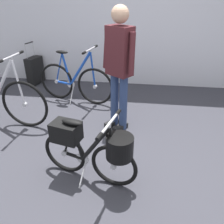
{
  "coord_description": "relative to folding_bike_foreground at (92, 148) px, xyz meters",
  "views": [
    {
      "loc": [
        0.18,
        -2.07,
        1.8
      ],
      "look_at": [
        -0.12,
        0.23,
        0.55
      ],
      "focal_mm": 37.81,
      "sensor_mm": 36.0,
      "label": 1
    }
  ],
  "objects": [
    {
      "name": "ground_plane",
      "position": [
        0.25,
        0.25,
        -0.4
      ],
      "size": [
        6.92,
        6.92,
        0.0
      ],
      "primitive_type": "plane",
      "color": "#38383F"
    },
    {
      "name": "back_wall",
      "position": [
        0.25,
        2.82,
        0.93
      ],
      "size": [
        6.92,
        0.1,
        2.65
      ],
      "primitive_type": "cube",
      "color": "silver",
      "rests_on": "ground_plane"
    },
    {
      "name": "folding_bike_foreground",
      "position": [
        0.0,
        0.0,
        0.0
      ],
      "size": [
        1.02,
        0.52,
        0.74
      ],
      "color": "black",
      "rests_on": "ground_plane"
    },
    {
      "name": "display_bike_right",
      "position": [
        -0.67,
        1.82,
        -0.04
      ],
      "size": [
        1.34,
        0.53,
        0.95
      ],
      "color": "black",
      "rests_on": "ground_plane"
    },
    {
      "name": "visitor_near_wall",
      "position": [
        0.15,
        1.08,
        0.52
      ],
      "size": [
        0.44,
        0.39,
        1.61
      ],
      "color": "navy",
      "rests_on": "ground_plane"
    },
    {
      "name": "rolling_suitcase",
      "position": [
        -1.71,
        2.54,
        -0.12
      ],
      "size": [
        0.27,
        0.39,
        0.83
      ],
      "color": "black",
      "rests_on": "ground_plane"
    }
  ]
}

